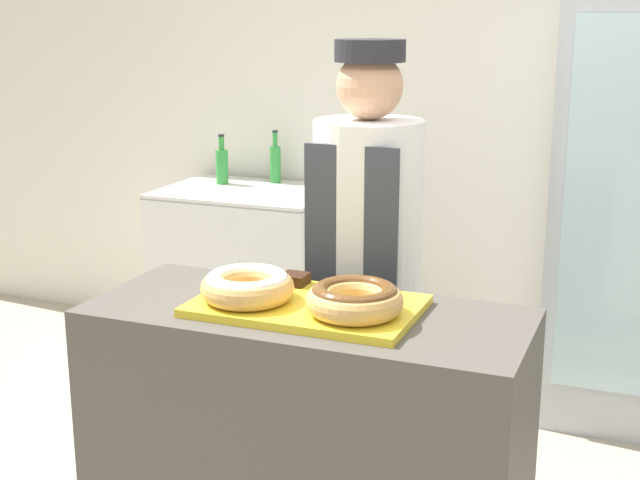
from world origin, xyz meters
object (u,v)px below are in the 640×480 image
bottle_green (275,162)px  baker_person (366,277)px  brownie_back_right (357,286)px  donut_light_glaze (247,285)px  serving_tray (307,306)px  donut_chocolate_glaze (354,298)px  chest_freezer (249,273)px  brownie_back_left (295,279)px  bottle_green_b (222,165)px

bottle_green → baker_person: bearing=-55.2°
brownie_back_right → baker_person: size_ratio=0.05×
donut_light_glaze → bottle_green: bottle_green is taller
baker_person → serving_tray: bearing=-88.8°
donut_chocolate_glaze → brownie_back_right: (-0.06, 0.19, -0.03)m
baker_person → chest_freezer: (-1.05, 1.20, -0.44)m
brownie_back_left → bottle_green: bearing=116.2°
brownie_back_left → brownie_back_right: same height
baker_person → bottle_green_b: 1.80m
bottle_green → brownie_back_left: bearing=-63.8°
bottle_green → chest_freezer: bearing=-102.5°
brownie_back_right → bottle_green_b: bearing=128.2°
serving_tray → brownie_back_right: 0.18m
baker_person → brownie_back_left: bearing=-101.9°
brownie_back_left → donut_light_glaze: bearing=-107.6°
brownie_back_left → bottle_green: 2.05m
serving_tray → chest_freezer: (-1.06, 1.76, -0.51)m
bottle_green → bottle_green_b: size_ratio=1.06×
serving_tray → brownie_back_right: brownie_back_right is taller
donut_light_glaze → brownie_back_left: donut_light_glaze is taller
donut_chocolate_glaze → brownie_back_left: size_ratio=3.46×
brownie_back_right → bottle_green: 2.15m
serving_tray → bottle_green: bottle_green is taller
brownie_back_right → baker_person: bearing=105.0°
serving_tray → donut_light_glaze: donut_light_glaze is taller
brownie_back_right → bottle_green: size_ratio=0.28×
chest_freezer → brownie_back_left: bearing=-59.3°
donut_light_glaze → bottle_green: (-0.85, 2.04, -0.02)m
brownie_back_right → bottle_green: (-1.10, 1.84, 0.01)m
donut_light_glaze → bottle_green: size_ratio=0.97×
donut_chocolate_glaze → brownie_back_left: bearing=143.3°
serving_tray → brownie_back_left: brownie_back_left is taller
bottle_green_b → brownie_back_left: bearing=-56.1°
baker_person → bottle_green: bearing=124.8°
brownie_back_left → bottle_green_b: 2.06m
donut_chocolate_glaze → baker_person: (-0.17, 0.60, -0.13)m
baker_person → chest_freezer: size_ratio=1.88×
donut_chocolate_glaze → baker_person: 0.64m
brownie_back_left → bottle_green: size_ratio=0.28×
donut_chocolate_glaze → bottle_green_b: bearing=126.5°
bottle_green → serving_tray: bearing=-63.1°
bottle_green → bottle_green_b: bearing=-151.0°
donut_chocolate_glaze → donut_light_glaze: bearing=180.0°
baker_person → bottle_green_b: baker_person is taller
donut_chocolate_glaze → baker_person: size_ratio=0.16×
bottle_green_b → chest_freezer: bearing=-26.8°
brownie_back_right → bottle_green: bearing=120.9°
brownie_back_left → brownie_back_right: 0.20m
brownie_back_left → brownie_back_right: (0.20, 0.00, 0.00)m
donut_light_glaze → brownie_back_left: 0.20m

